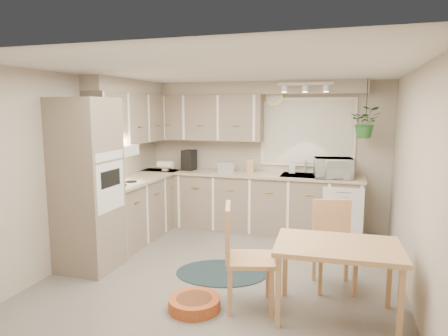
{
  "coord_description": "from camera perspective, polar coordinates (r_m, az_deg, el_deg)",
  "views": [
    {
      "loc": [
        1.32,
        -4.43,
        1.96
      ],
      "look_at": [
        -0.22,
        0.55,
        1.19
      ],
      "focal_mm": 32.0,
      "sensor_mm": 36.0,
      "label": 1
    }
  ],
  "objects": [
    {
      "name": "floor",
      "position": [
        5.02,
        0.59,
        -14.63
      ],
      "size": [
        4.2,
        4.2,
        0.0
      ],
      "primitive_type": "plane",
      "color": "#67615A",
      "rests_on": "ground"
    },
    {
      "name": "ceiling",
      "position": [
        4.64,
        0.64,
        13.78
      ],
      "size": [
        4.2,
        4.2,
        0.0
      ],
      "primitive_type": "plane",
      "color": "silver",
      "rests_on": "wall_back"
    },
    {
      "name": "wall_back",
      "position": [
        6.71,
        5.74,
        1.81
      ],
      "size": [
        4.0,
        0.04,
        2.4
      ],
      "primitive_type": "cube",
      "color": "#ACA08E",
      "rests_on": "floor"
    },
    {
      "name": "wall_front",
      "position": [
        2.78,
        -11.93,
        -7.7
      ],
      "size": [
        4.0,
        0.04,
        2.4
      ],
      "primitive_type": "cube",
      "color": "#ACA08E",
      "rests_on": "floor"
    },
    {
      "name": "wall_left",
      "position": [
        5.59,
        -19.45,
        0.05
      ],
      "size": [
        0.04,
        4.2,
        2.4
      ],
      "primitive_type": "cube",
      "color": "#ACA08E",
      "rests_on": "floor"
    },
    {
      "name": "wall_right",
      "position": [
        4.55,
        25.56,
        -2.1
      ],
      "size": [
        0.04,
        4.2,
        2.4
      ],
      "primitive_type": "cube",
      "color": "#ACA08E",
      "rests_on": "floor"
    },
    {
      "name": "base_cab_left",
      "position": [
        6.29,
        -12.14,
        -5.73
      ],
      "size": [
        0.6,
        1.85,
        0.9
      ],
      "primitive_type": "cube",
      "color": "#7D715E",
      "rests_on": "floor"
    },
    {
      "name": "base_cab_back",
      "position": [
        6.59,
        3.41,
        -4.91
      ],
      "size": [
        3.6,
        0.6,
        0.9
      ],
      "primitive_type": "cube",
      "color": "#7D715E",
      "rests_on": "floor"
    },
    {
      "name": "counter_left",
      "position": [
        6.19,
        -12.19,
        -1.51
      ],
      "size": [
        0.64,
        1.89,
        0.04
      ],
      "primitive_type": "cube",
      "color": "#C1B58D",
      "rests_on": "base_cab_left"
    },
    {
      "name": "counter_back",
      "position": [
        6.49,
        3.43,
        -0.88
      ],
      "size": [
        3.64,
        0.64,
        0.04
      ],
      "primitive_type": "cube",
      "color": "#C1B58D",
      "rests_on": "base_cab_back"
    },
    {
      "name": "oven_stack",
      "position": [
        5.12,
        -18.94,
        -2.34
      ],
      "size": [
        0.65,
        0.65,
        2.1
      ],
      "primitive_type": "cube",
      "color": "#7D715E",
      "rests_on": "floor"
    },
    {
      "name": "wall_oven_face",
      "position": [
        4.94,
        -15.93,
        -2.59
      ],
      "size": [
        0.02,
        0.56,
        0.58
      ],
      "primitive_type": "cube",
      "color": "silver",
      "rests_on": "oven_stack"
    },
    {
      "name": "upper_cab_left",
      "position": [
        6.28,
        -12.97,
        6.91
      ],
      "size": [
        0.35,
        2.0,
        0.75
      ],
      "primitive_type": "cube",
      "color": "#7D715E",
      "rests_on": "wall_left"
    },
    {
      "name": "upper_cab_back",
      "position": [
        6.77,
        -2.87,
        7.2
      ],
      "size": [
        2.0,
        0.35,
        0.75
      ],
      "primitive_type": "cube",
      "color": "#7D715E",
      "rests_on": "wall_back"
    },
    {
      "name": "soffit_left",
      "position": [
        6.3,
        -13.31,
        11.23
      ],
      "size": [
        0.3,
        2.0,
        0.2
      ],
      "primitive_type": "cube",
      "color": "#ACA08E",
      "rests_on": "wall_left"
    },
    {
      "name": "soffit_back",
      "position": [
        6.57,
        3.87,
        11.3
      ],
      "size": [
        3.6,
        0.3,
        0.2
      ],
      "primitive_type": "cube",
      "color": "#ACA08E",
      "rests_on": "wall_back"
    },
    {
      "name": "cooktop",
      "position": [
        5.69,
        -14.94,
        -2.21
      ],
      "size": [
        0.52,
        0.58,
        0.02
      ],
      "primitive_type": "cube",
      "color": "silver",
      "rests_on": "counter_left"
    },
    {
      "name": "range_hood",
      "position": [
        5.64,
        -15.28,
        2.36
      ],
      "size": [
        0.4,
        0.6,
        0.14
      ],
      "primitive_type": "cube",
      "color": "silver",
      "rests_on": "upper_cab_left"
    },
    {
      "name": "window_blinds",
      "position": [
        6.54,
        11.78,
        5.02
      ],
      "size": [
        1.4,
        0.02,
        1.0
      ],
      "primitive_type": "cube",
      "color": "silver",
      "rests_on": "wall_back"
    },
    {
      "name": "window_frame",
      "position": [
        6.55,
        11.79,
        5.03
      ],
      "size": [
        1.5,
        0.02,
        1.1
      ],
      "primitive_type": "cube",
      "color": "white",
      "rests_on": "wall_back"
    },
    {
      "name": "sink",
      "position": [
        6.35,
        11.36,
        -1.42
      ],
      "size": [
        0.7,
        0.48,
        0.1
      ],
      "primitive_type": "cube",
      "color": "#A9ABB1",
      "rests_on": "counter_back"
    },
    {
      "name": "dishwasher_front",
      "position": [
        6.12,
        16.56,
        -6.53
      ],
      "size": [
        0.58,
        0.02,
        0.83
      ],
      "primitive_type": "cube",
      "color": "silver",
      "rests_on": "base_cab_back"
    },
    {
      "name": "track_light_bar",
      "position": [
        6.02,
        11.51,
        11.71
      ],
      "size": [
        0.8,
        0.04,
        0.04
      ],
      "primitive_type": "cube",
      "color": "silver",
      "rests_on": "ceiling"
    },
    {
      "name": "wall_clock",
      "position": [
        6.61,
        7.11,
        10.2
      ],
      "size": [
        0.3,
        0.03,
        0.3
      ],
      "primitive_type": "cylinder",
      "rotation": [
        1.57,
        0.0,
        0.0
      ],
      "color": "gold",
      "rests_on": "wall_back"
    },
    {
      "name": "dining_table",
      "position": [
        4.05,
        15.76,
        -15.25
      ],
      "size": [
        1.18,
        0.82,
        0.72
      ],
      "primitive_type": "cube",
      "rotation": [
        0.0,
        0.0,
        0.05
      ],
      "color": "tan",
      "rests_on": "floor"
    },
    {
      "name": "chair_left",
      "position": [
        4.06,
        3.75,
        -12.49
      ],
      "size": [
        0.6,
        0.6,
        1.04
      ],
      "primitive_type": "cube",
      "rotation": [
        0.0,
        0.0,
        -1.3
      ],
      "color": "tan",
      "rests_on": "floor"
    },
    {
      "name": "chair_back",
      "position": [
        4.61,
        15.52,
        -10.73
      ],
      "size": [
        0.54,
        0.54,
        0.96
      ],
      "primitive_type": "cube",
      "rotation": [
        0.0,
        0.0,
        3.39
      ],
      "color": "tan",
      "rests_on": "floor"
    },
    {
      "name": "braided_rug",
      "position": [
        4.99,
        -0.35,
        -14.73
      ],
      "size": [
        1.26,
        1.04,
        0.01
      ],
      "primitive_type": "ellipsoid",
      "rotation": [
        0.0,
        0.0,
        0.21
      ],
      "color": "black",
      "rests_on": "floor"
    },
    {
      "name": "pet_bed",
      "position": [
        4.18,
        -4.26,
        -18.74
      ],
      "size": [
        0.54,
        0.54,
        0.12
      ],
      "primitive_type": "cylinder",
      "rotation": [
        0.0,
        0.0,
        -0.04
      ],
      "color": "#BB5025",
      "rests_on": "floor"
    },
    {
      "name": "microwave",
      "position": [
        6.19,
        15.34,
        0.31
      ],
      "size": [
        0.59,
        0.39,
        0.37
      ],
      "primitive_type": "imported",
      "rotation": [
        0.0,
        0.0,
        0.17
      ],
      "color": "silver",
      "rests_on": "counter_back"
    },
    {
      "name": "soap_bottle",
      "position": [
        6.51,
        9.68,
        -0.34
      ],
      "size": [
        0.13,
        0.23,
        0.1
      ],
      "primitive_type": "imported",
      "rotation": [
        0.0,
        0.0,
        0.18
      ],
      "color": "silver",
      "rests_on": "counter_back"
    },
    {
      "name": "hanging_plant",
      "position": [
        6.14,
        19.57,
        5.7
      ],
      "size": [
        0.44,
        0.48,
        0.35
      ],
      "primitive_type": "imported",
      "rotation": [
        0.0,
        0.0,
        -0.07
      ],
      "color": "#276127",
      "rests_on": "ceiling"
    },
    {
      "name": "coffee_maker",
      "position": [
        6.78,
        -5.01,
        1.13
      ],
      "size": [
        0.21,
        0.25,
        0.34
      ],
      "primitive_type": "cube",
      "rotation": [
        0.0,
        0.0,
        -0.08
      ],
      "color": "black",
      "rests_on": "counter_back"
    },
    {
      "name": "toaster",
      "position": [
        6.6,
        0.3,
        0.18
      ],
      "size": [
        0.3,
        0.21,
        0.16
      ],
      "primitive_type": "cube",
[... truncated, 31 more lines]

